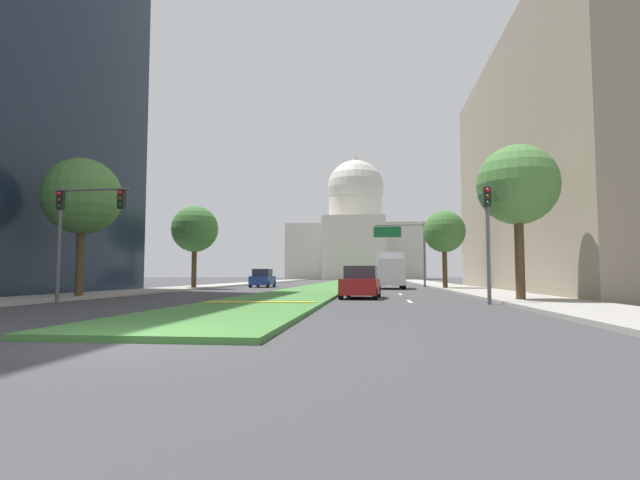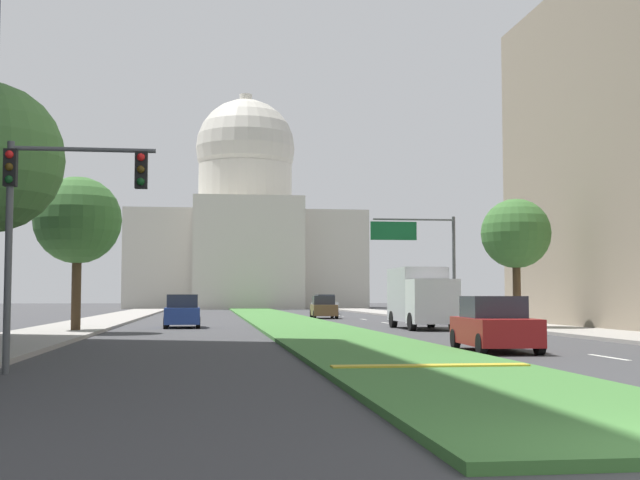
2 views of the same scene
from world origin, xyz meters
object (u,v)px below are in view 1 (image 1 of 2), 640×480
(capitol_building, at_px, (356,234))
(street_tree_left_mid, at_px, (195,229))
(street_tree_right_near, at_px, (518,186))
(sedan_midblock, at_px, (263,279))
(street_tree_left_near, at_px, (82,197))
(box_truck_delivery, at_px, (390,270))
(traffic_light_near_right, at_px, (488,227))
(street_tree_right_mid, at_px, (444,232))
(sedan_distant, at_px, (368,278))
(overhead_guide_sign, at_px, (405,241))
(traffic_light_near_left, at_px, (77,218))
(sedan_lead_stopped, at_px, (361,283))
(sedan_far_horizon, at_px, (383,277))

(capitol_building, relative_size, street_tree_left_mid, 4.45)
(street_tree_right_near, bearing_deg, sedan_midblock, 125.88)
(street_tree_left_near, bearing_deg, box_truck_delivery, 49.31)
(traffic_light_near_right, relative_size, street_tree_right_mid, 0.78)
(street_tree_right_near, bearing_deg, sedan_distant, 100.13)
(traffic_light_near_right, distance_m, street_tree_right_mid, 20.62)
(street_tree_left_mid, bearing_deg, sedan_midblock, 53.02)
(sedan_midblock, distance_m, box_truck_delivery, 12.89)
(capitol_building, relative_size, overhead_guide_sign, 4.99)
(traffic_light_near_left, relative_size, overhead_guide_sign, 0.80)
(capitol_building, bearing_deg, traffic_light_near_right, -84.56)
(street_tree_left_mid, height_order, box_truck_delivery, street_tree_left_mid)
(traffic_light_near_right, bearing_deg, overhead_guide_sign, 93.36)
(sedan_lead_stopped, bearing_deg, traffic_light_near_right, -40.96)
(traffic_light_near_left, xyz_separation_m, street_tree_right_mid, (19.06, 21.70, 1.06))
(street_tree_right_mid, xyz_separation_m, sedan_far_horizon, (-4.46, 39.33, -4.00))
(capitol_building, xyz_separation_m, traffic_light_near_right, (9.42, -98.99, -7.87))
(traffic_light_near_left, height_order, traffic_light_near_right, same)
(sedan_midblock, bearing_deg, street_tree_right_mid, -17.59)
(traffic_light_near_right, relative_size, street_tree_left_near, 0.70)
(overhead_guide_sign, relative_size, sedan_lead_stopped, 1.51)
(traffic_light_near_left, xyz_separation_m, street_tree_left_near, (-2.35, 3.96, 1.61))
(street_tree_left_near, xyz_separation_m, street_tree_right_near, (22.09, -1.19, -0.06))
(traffic_light_near_right, distance_m, sedan_far_horizon, 60.01)
(sedan_midblock, bearing_deg, traffic_light_near_left, -94.57)
(street_tree_left_near, bearing_deg, street_tree_right_mid, 39.66)
(traffic_light_near_left, distance_m, street_tree_right_near, 19.99)
(traffic_light_near_left, relative_size, box_truck_delivery, 0.81)
(overhead_guide_sign, distance_m, sedan_lead_stopped, 24.46)
(capitol_building, height_order, street_tree_right_mid, capitol_building)
(sedan_distant, bearing_deg, traffic_light_near_right, -82.48)
(street_tree_left_near, xyz_separation_m, street_tree_left_mid, (-0.17, 16.89, -0.19))
(street_tree_right_near, bearing_deg, street_tree_left_mid, 140.91)
(traffic_light_near_right, xyz_separation_m, sedan_lead_stopped, (-5.57, 4.84, -2.51))
(traffic_light_near_right, bearing_deg, box_truck_delivery, 98.73)
(overhead_guide_sign, height_order, street_tree_left_near, street_tree_left_near)
(street_tree_right_near, relative_size, sedan_distant, 1.60)
(street_tree_right_mid, bearing_deg, street_tree_left_near, -140.34)
(sedan_distant, bearing_deg, traffic_light_near_left, -105.38)
(overhead_guide_sign, bearing_deg, capitol_building, 96.28)
(capitol_building, height_order, traffic_light_near_left, capitol_building)
(sedan_lead_stopped, relative_size, sedan_midblock, 1.01)
(street_tree_right_mid, xyz_separation_m, box_truck_delivery, (-4.50, 1.91, -3.18))
(street_tree_right_mid, distance_m, sedan_far_horizon, 39.78)
(street_tree_right_mid, height_order, box_truck_delivery, street_tree_right_mid)
(capitol_building, xyz_separation_m, sedan_lead_stopped, (3.85, -94.15, -10.37))
(overhead_guide_sign, bearing_deg, sedan_distant, 105.35)
(street_tree_right_near, bearing_deg, street_tree_left_near, 176.92)
(capitol_building, bearing_deg, street_tree_left_near, -96.48)
(sedan_midblock, bearing_deg, street_tree_left_near, -101.06)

